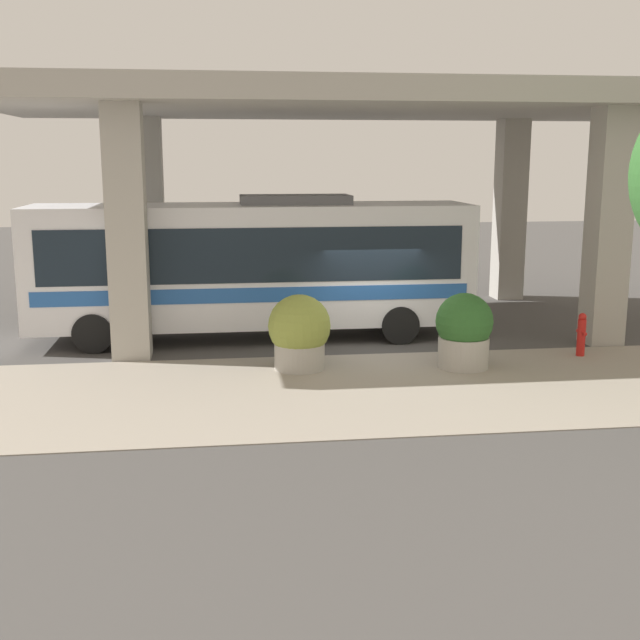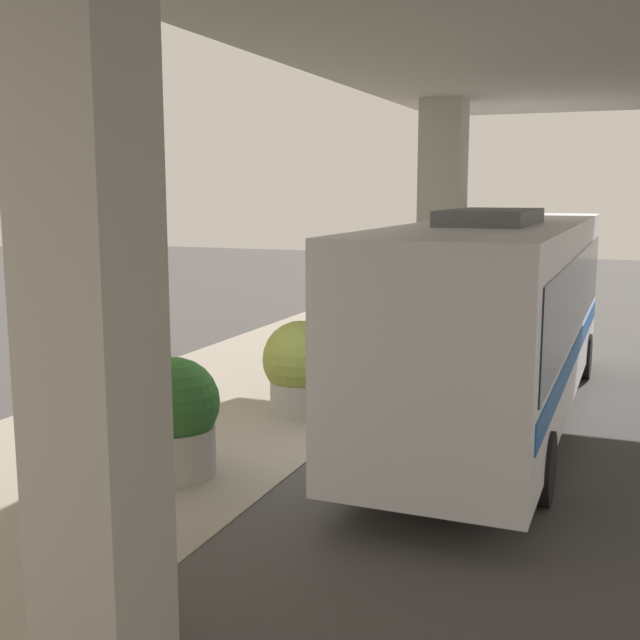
{
  "view_description": "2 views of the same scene",
  "coord_description": "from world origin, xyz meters",
  "px_view_note": "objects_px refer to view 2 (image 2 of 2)",
  "views": [
    {
      "loc": [
        -18.95,
        3.95,
        4.78
      ],
      "look_at": [
        -1.32,
        1.65,
        1.18
      ],
      "focal_mm": 45.0,
      "sensor_mm": 36.0,
      "label": 1
    },
    {
      "loc": [
        4.6,
        -11.27,
        4.13
      ],
      "look_at": [
        0.27,
        -0.52,
        2.25
      ],
      "focal_mm": 45.0,
      "sensor_mm": 36.0,
      "label": 2
    }
  ],
  "objects_px": {
    "fire_hydrant": "(70,534)",
    "planter_middle": "(301,368)",
    "bus": "(500,308)",
    "planter_front": "(175,418)"
  },
  "relations": [
    {
      "from": "fire_hydrant",
      "to": "planter_middle",
      "type": "bearing_deg",
      "value": 92.79
    },
    {
      "from": "bus",
      "to": "planter_front",
      "type": "distance_m",
      "value": 6.15
    },
    {
      "from": "bus",
      "to": "fire_hydrant",
      "type": "height_order",
      "value": "bus"
    },
    {
      "from": "bus",
      "to": "fire_hydrant",
      "type": "distance_m",
      "value": 8.59
    },
    {
      "from": "fire_hydrant",
      "to": "planter_middle",
      "type": "xyz_separation_m",
      "value": [
        -0.34,
        6.96,
        0.32
      ]
    },
    {
      "from": "bus",
      "to": "planter_front",
      "type": "bearing_deg",
      "value": -129.61
    },
    {
      "from": "bus",
      "to": "fire_hydrant",
      "type": "relative_size",
      "value": 10.68
    },
    {
      "from": "fire_hydrant",
      "to": "planter_middle",
      "type": "height_order",
      "value": "planter_middle"
    },
    {
      "from": "planter_middle",
      "to": "bus",
      "type": "bearing_deg",
      "value": 14.23
    },
    {
      "from": "planter_middle",
      "to": "fire_hydrant",
      "type": "bearing_deg",
      "value": -87.21
    }
  ]
}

